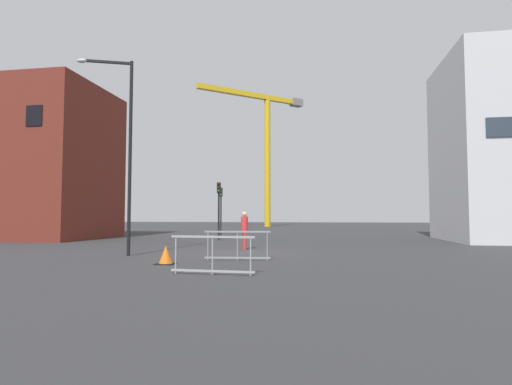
{
  "coord_description": "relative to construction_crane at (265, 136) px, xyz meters",
  "views": [
    {
      "loc": [
        3.54,
        -17.52,
        1.65
      ],
      "look_at": [
        0.0,
        4.03,
        2.89
      ],
      "focal_mm": 28.27,
      "sensor_mm": 36.0,
      "label": 1
    }
  ],
  "objects": [
    {
      "name": "ground",
      "position": [
        4.72,
        -40.88,
        -13.4
      ],
      "size": [
        160.0,
        160.0,
        0.0
      ],
      "primitive_type": "plane",
      "color": "#333335"
    },
    {
      "name": "streetlamp_tall",
      "position": [
        0.17,
        -42.99,
        -8.6
      ],
      "size": [
        2.14,
        0.87,
        8.11
      ],
      "color": "black",
      "rests_on": "ground"
    },
    {
      "name": "safety_barrier_right_run",
      "position": [
        5.19,
        -43.88,
        -12.83
      ],
      "size": [
        2.42,
        0.3,
        1.08
      ],
      "color": "gray",
      "rests_on": "ground"
    },
    {
      "name": "pedestrian_walking",
      "position": [
        4.56,
        -39.32,
        -12.32
      ],
      "size": [
        0.34,
        0.34,
        1.83
      ],
      "color": "red",
      "rests_on": "ground"
    },
    {
      "name": "construction_crane",
      "position": [
        0.0,
        0.0,
        0.0
      ],
      "size": [
        14.06,
        11.77,
        19.75
      ],
      "color": "gold",
      "rests_on": "ground"
    },
    {
      "name": "traffic_cone_orange",
      "position": [
        3.02,
        -45.35,
        -13.11
      ],
      "size": [
        0.62,
        0.62,
        0.63
      ],
      "color": "black",
      "rests_on": "ground"
    },
    {
      "name": "safety_barrier_front",
      "position": [
        5.23,
        -47.45,
        -12.83
      ],
      "size": [
        2.42,
        0.16,
        1.08
      ],
      "color": "#9EA0A5",
      "rests_on": "ground"
    },
    {
      "name": "brick_building",
      "position": [
        -12.22,
        -32.42,
        -8.0
      ],
      "size": [
        9.94,
        8.01,
        10.79
      ],
      "color": "maroon",
      "rests_on": "ground"
    },
    {
      "name": "traffic_light_corner",
      "position": [
        1.42,
        -32.17,
        -10.8
      ],
      "size": [
        0.27,
        0.38,
        3.86
      ],
      "color": "black",
      "rests_on": "ground"
    },
    {
      "name": "traffic_light_island",
      "position": [
        0.34,
        -27.33,
        -10.8
      ],
      "size": [
        0.32,
        0.39,
        3.85
      ],
      "color": "#232326",
      "rests_on": "ground"
    }
  ]
}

